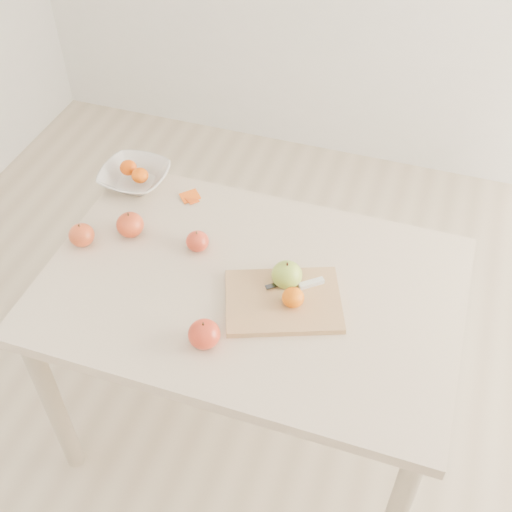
% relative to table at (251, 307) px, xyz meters
% --- Properties ---
extents(ground, '(3.50, 3.50, 0.00)m').
position_rel_table_xyz_m(ground, '(0.00, 0.00, -0.65)').
color(ground, '#C6B293').
rests_on(ground, ground).
extents(table, '(1.20, 0.80, 0.75)m').
position_rel_table_xyz_m(table, '(0.00, 0.00, 0.00)').
color(table, beige).
rests_on(table, ground).
extents(cutting_board, '(0.38, 0.33, 0.02)m').
position_rel_table_xyz_m(cutting_board, '(0.11, -0.04, 0.11)').
color(cutting_board, tan).
rests_on(cutting_board, table).
extents(board_tangerine, '(0.06, 0.06, 0.05)m').
position_rel_table_xyz_m(board_tangerine, '(0.14, -0.05, 0.14)').
color(board_tangerine, orange).
rests_on(board_tangerine, cutting_board).
extents(fruit_bowl, '(0.22, 0.22, 0.05)m').
position_rel_table_xyz_m(fruit_bowl, '(-0.52, 0.32, 0.13)').
color(fruit_bowl, silver).
rests_on(fruit_bowl, table).
extents(bowl_tangerine_near, '(0.06, 0.06, 0.05)m').
position_rel_table_xyz_m(bowl_tangerine_near, '(-0.54, 0.33, 0.15)').
color(bowl_tangerine_near, '#DB5007').
rests_on(bowl_tangerine_near, fruit_bowl).
extents(bowl_tangerine_far, '(0.06, 0.06, 0.05)m').
position_rel_table_xyz_m(bowl_tangerine_far, '(-0.49, 0.30, 0.15)').
color(bowl_tangerine_far, '#E75108').
rests_on(bowl_tangerine_far, fruit_bowl).
extents(orange_peel_a, '(0.07, 0.07, 0.01)m').
position_rel_table_xyz_m(orange_peel_a, '(-0.31, 0.30, 0.10)').
color(orange_peel_a, '#E65810').
rests_on(orange_peel_a, table).
extents(orange_peel_b, '(0.06, 0.05, 0.01)m').
position_rel_table_xyz_m(orange_peel_b, '(-0.31, 0.29, 0.10)').
color(orange_peel_b, '#D0470E').
rests_on(orange_peel_b, table).
extents(paring_knife, '(0.16, 0.09, 0.01)m').
position_rel_table_xyz_m(paring_knife, '(0.16, 0.03, 0.12)').
color(paring_knife, white).
rests_on(paring_knife, cutting_board).
extents(apple_green, '(0.09, 0.09, 0.08)m').
position_rel_table_xyz_m(apple_green, '(0.10, 0.04, 0.14)').
color(apple_green, '#669A2A').
rests_on(apple_green, table).
extents(apple_red_b, '(0.09, 0.09, 0.08)m').
position_rel_table_xyz_m(apple_red_b, '(-0.42, 0.09, 0.14)').
color(apple_red_b, maroon).
rests_on(apple_red_b, table).
extents(apple_red_c, '(0.09, 0.09, 0.08)m').
position_rel_table_xyz_m(apple_red_c, '(-0.05, -0.24, 0.14)').
color(apple_red_c, maroon).
rests_on(apple_red_c, table).
extents(apple_red_d, '(0.08, 0.08, 0.07)m').
position_rel_table_xyz_m(apple_red_d, '(-0.54, 0.00, 0.13)').
color(apple_red_d, '#A21612').
rests_on(apple_red_d, table).
extents(apple_red_a, '(0.07, 0.07, 0.06)m').
position_rel_table_xyz_m(apple_red_a, '(-0.20, 0.09, 0.13)').
color(apple_red_a, maroon).
rests_on(apple_red_a, table).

